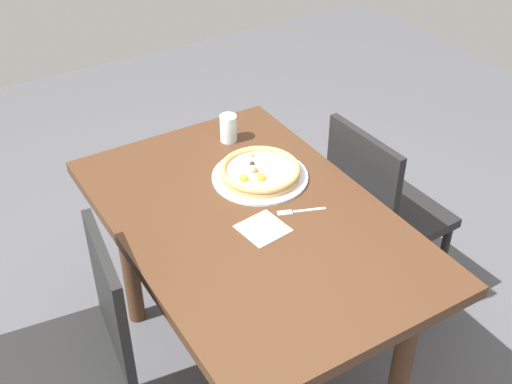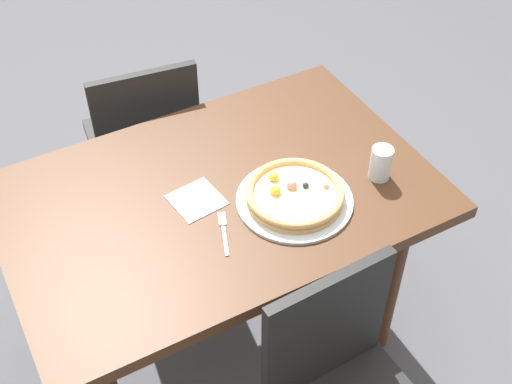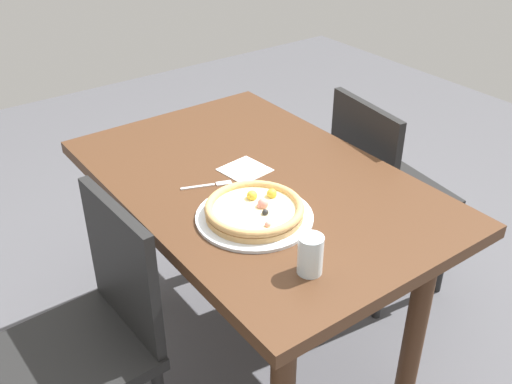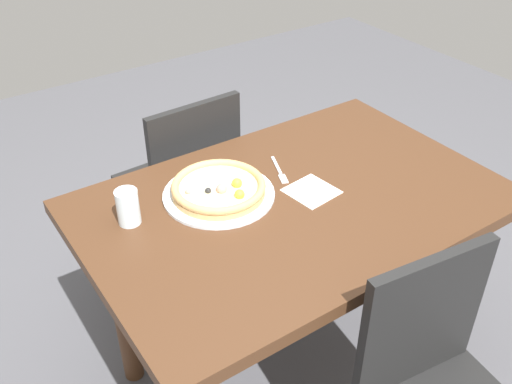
{
  "view_description": "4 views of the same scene",
  "coord_description": "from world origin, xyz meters",
  "px_view_note": "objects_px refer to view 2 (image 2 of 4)",
  "views": [
    {
      "loc": [
        -1.47,
        0.88,
        2.13
      ],
      "look_at": [
        0.09,
        -0.07,
        0.79
      ],
      "focal_mm": 46.36,
      "sensor_mm": 36.0,
      "label": 1
    },
    {
      "loc": [
        -0.59,
        -1.32,
        2.18
      ],
      "look_at": [
        0.09,
        -0.07,
        0.79
      ],
      "focal_mm": 47.33,
      "sensor_mm": 36.0,
      "label": 2
    },
    {
      "loc": [
        1.34,
        -0.99,
        1.74
      ],
      "look_at": [
        0.09,
        -0.07,
        0.79
      ],
      "focal_mm": 41.51,
      "sensor_mm": 36.0,
      "label": 3
    },
    {
      "loc": [
        0.9,
        1.13,
        1.79
      ],
      "look_at": [
        0.09,
        -0.07,
        0.79
      ],
      "focal_mm": 40.4,
      "sensor_mm": 36.0,
      "label": 4
    }
  ],
  "objects_px": {
    "chair_far": "(145,143)",
    "drinking_glass": "(381,163)",
    "fork": "(224,230)",
    "pizza": "(295,194)",
    "dining_table": "(220,218)",
    "plate": "(295,200)",
    "napkin": "(196,200)"
  },
  "relations": [
    {
      "from": "chair_far",
      "to": "drinking_glass",
      "type": "distance_m",
      "value": 0.99
    },
    {
      "from": "chair_far",
      "to": "fork",
      "type": "bearing_deg",
      "value": -86.06
    },
    {
      "from": "chair_far",
      "to": "pizza",
      "type": "bearing_deg",
      "value": -69.09
    },
    {
      "from": "dining_table",
      "to": "pizza",
      "type": "height_order",
      "value": "pizza"
    },
    {
      "from": "chair_far",
      "to": "plate",
      "type": "distance_m",
      "value": 0.85
    },
    {
      "from": "pizza",
      "to": "fork",
      "type": "xyz_separation_m",
      "value": [
        -0.23,
        -0.0,
        -0.03
      ]
    },
    {
      "from": "chair_far",
      "to": "drinking_glass",
      "type": "xyz_separation_m",
      "value": [
        0.47,
        -0.81,
        0.33
      ]
    },
    {
      "from": "plate",
      "to": "pizza",
      "type": "distance_m",
      "value": 0.03
    },
    {
      "from": "fork",
      "to": "napkin",
      "type": "bearing_deg",
      "value": 27.38
    },
    {
      "from": "plate",
      "to": "drinking_glass",
      "type": "height_order",
      "value": "drinking_glass"
    },
    {
      "from": "plate",
      "to": "chair_far",
      "type": "bearing_deg",
      "value": 103.73
    },
    {
      "from": "chair_far",
      "to": "fork",
      "type": "distance_m",
      "value": 0.83
    },
    {
      "from": "dining_table",
      "to": "napkin",
      "type": "relative_size",
      "value": 9.14
    },
    {
      "from": "fork",
      "to": "napkin",
      "type": "relative_size",
      "value": 1.14
    },
    {
      "from": "drinking_glass",
      "to": "fork",
      "type": "bearing_deg",
      "value": 176.84
    },
    {
      "from": "napkin",
      "to": "chair_far",
      "type": "bearing_deg",
      "value": 84.53
    },
    {
      "from": "fork",
      "to": "napkin",
      "type": "xyz_separation_m",
      "value": [
        -0.02,
        0.15,
        -0.0
      ]
    },
    {
      "from": "plate",
      "to": "pizza",
      "type": "xyz_separation_m",
      "value": [
        -0.0,
        0.0,
        0.03
      ]
    },
    {
      "from": "chair_far",
      "to": "pizza",
      "type": "height_order",
      "value": "chair_far"
    },
    {
      "from": "chair_far",
      "to": "napkin",
      "type": "relative_size",
      "value": 6.4
    },
    {
      "from": "chair_far",
      "to": "napkin",
      "type": "height_order",
      "value": "chair_far"
    },
    {
      "from": "fork",
      "to": "drinking_glass",
      "type": "bearing_deg",
      "value": -72.21
    },
    {
      "from": "chair_far",
      "to": "plate",
      "type": "bearing_deg",
      "value": -69.09
    },
    {
      "from": "plate",
      "to": "drinking_glass",
      "type": "distance_m",
      "value": 0.29
    },
    {
      "from": "chair_far",
      "to": "drinking_glass",
      "type": "relative_size",
      "value": 8.26
    },
    {
      "from": "fork",
      "to": "drinking_glass",
      "type": "height_order",
      "value": "drinking_glass"
    },
    {
      "from": "drinking_glass",
      "to": "plate",
      "type": "bearing_deg",
      "value": 173.83
    },
    {
      "from": "fork",
      "to": "drinking_glass",
      "type": "xyz_separation_m",
      "value": [
        0.52,
        -0.03,
        0.05
      ]
    },
    {
      "from": "dining_table",
      "to": "fork",
      "type": "bearing_deg",
      "value": -110.56
    },
    {
      "from": "dining_table",
      "to": "pizza",
      "type": "xyz_separation_m",
      "value": [
        0.18,
        -0.14,
        0.14
      ]
    },
    {
      "from": "chair_far",
      "to": "drinking_glass",
      "type": "height_order",
      "value": "chair_far"
    },
    {
      "from": "dining_table",
      "to": "fork",
      "type": "distance_m",
      "value": 0.19
    }
  ]
}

